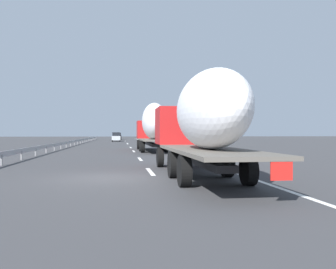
{
  "coord_description": "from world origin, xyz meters",
  "views": [
    {
      "loc": [
        -14.47,
        -0.37,
        1.77
      ],
      "look_at": [
        15.53,
        -4.48,
        1.65
      ],
      "focal_mm": 38.49,
      "sensor_mm": 36.0,
      "label": 1
    }
  ],
  "objects_px": {
    "car_black_suv": "(118,136)",
    "car_silver_hatch": "(116,137)",
    "road_sign": "(164,129)",
    "truck_lead": "(153,125)",
    "truck_trailing": "(201,120)"
  },
  "relations": [
    {
      "from": "car_black_suv",
      "to": "car_silver_hatch",
      "type": "relative_size",
      "value": 0.99
    },
    {
      "from": "road_sign",
      "to": "car_black_suv",
      "type": "bearing_deg",
      "value": 8.4
    },
    {
      "from": "car_silver_hatch",
      "to": "road_sign",
      "type": "distance_m",
      "value": 26.71
    },
    {
      "from": "truck_lead",
      "to": "road_sign",
      "type": "distance_m",
      "value": 15.88
    },
    {
      "from": "road_sign",
      "to": "truck_lead",
      "type": "bearing_deg",
      "value": 168.74
    },
    {
      "from": "truck_lead",
      "to": "car_silver_hatch",
      "type": "relative_size",
      "value": 3.05
    },
    {
      "from": "car_silver_hatch",
      "to": "truck_lead",
      "type": "bearing_deg",
      "value": -174.78
    },
    {
      "from": "truck_trailing",
      "to": "road_sign",
      "type": "xyz_separation_m",
      "value": [
        36.06,
        -3.1,
        0.0
      ]
    },
    {
      "from": "truck_trailing",
      "to": "road_sign",
      "type": "height_order",
      "value": "truck_trailing"
    },
    {
      "from": "truck_trailing",
      "to": "road_sign",
      "type": "distance_m",
      "value": 36.19
    },
    {
      "from": "car_black_suv",
      "to": "car_silver_hatch",
      "type": "height_order",
      "value": "car_silver_hatch"
    },
    {
      "from": "truck_lead",
      "to": "road_sign",
      "type": "bearing_deg",
      "value": -11.26
    },
    {
      "from": "car_black_suv",
      "to": "road_sign",
      "type": "height_order",
      "value": "road_sign"
    },
    {
      "from": "truck_lead",
      "to": "truck_trailing",
      "type": "height_order",
      "value": "truck_lead"
    },
    {
      "from": "car_black_suv",
      "to": "car_silver_hatch",
      "type": "bearing_deg",
      "value": 178.99
    }
  ]
}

